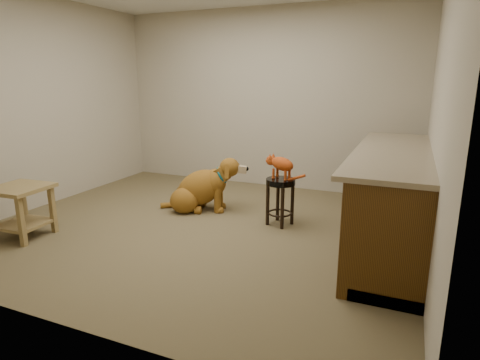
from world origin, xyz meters
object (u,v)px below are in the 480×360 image
at_px(golden_retriever, 201,189).
at_px(wood_stool, 390,172).
at_px(side_table, 21,204).
at_px(tabby_kitten, 280,164).
at_px(padded_stool, 280,192).

bearing_deg(golden_retriever, wood_stool, 11.91).
xyz_separation_m(wood_stool, side_table, (-3.39, -2.68, -0.07)).
bearing_deg(tabby_kitten, golden_retriever, -169.21).
distance_m(golden_retriever, tabby_kitten, 1.14).
distance_m(side_table, golden_retriever, 1.96).
relative_size(golden_retriever, tabby_kitten, 2.29).
height_order(side_table, golden_retriever, golden_retriever).
bearing_deg(golden_retriever, tabby_kitten, -23.35).
relative_size(padded_stool, side_table, 0.96).
bearing_deg(padded_stool, side_table, -149.36).
distance_m(padded_stool, golden_retriever, 1.07).
distance_m(wood_stool, side_table, 4.33).
bearing_deg(padded_stool, wood_stool, 50.72).
xyz_separation_m(wood_stool, golden_retriever, (-2.13, -1.19, -0.16)).
xyz_separation_m(wood_stool, tabby_kitten, (-1.08, -1.30, 0.26)).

